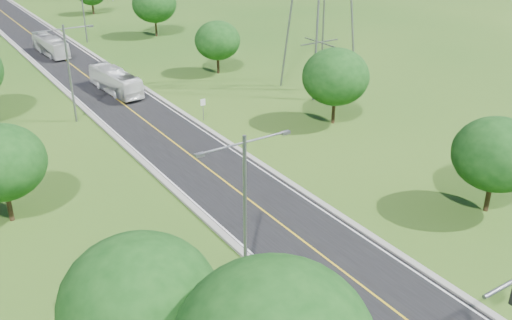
{
  "coord_description": "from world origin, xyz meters",
  "views": [
    {
      "loc": [
        -20.66,
        -11.52,
        21.65
      ],
      "look_at": [
        0.98,
        21.54,
        3.0
      ],
      "focal_mm": 40.0,
      "sensor_mm": 36.0,
      "label": 1
    }
  ],
  "objects": [
    {
      "name": "tree_rc",
      "position": [
        15.0,
        52.0,
        4.33
      ],
      "size": [
        5.88,
        5.88,
        6.84
      ],
      "color": "black",
      "rests_on": "ground"
    },
    {
      "name": "streetlight_near_left",
      "position": [
        -6.0,
        12.0,
        5.94
      ],
      "size": [
        5.9,
        0.25,
        10.0
      ],
      "color": "slate",
      "rests_on": "ground"
    },
    {
      "name": "tree_lb",
      "position": [
        -16.0,
        28.0,
        4.64
      ],
      "size": [
        6.3,
        6.3,
        7.33
      ],
      "color": "black",
      "rests_on": "ground"
    },
    {
      "name": "tree_ra",
      "position": [
        14.0,
        10.0,
        4.64
      ],
      "size": [
        6.3,
        6.3,
        7.33
      ],
      "color": "black",
      "rests_on": "ground"
    },
    {
      "name": "bus_outbound",
      "position": [
        0.84,
        51.57,
        1.46
      ],
      "size": [
        3.12,
        10.19,
        2.8
      ],
      "primitive_type": "imported",
      "rotation": [
        0.0,
        0.0,
        3.22
      ],
      "color": "white",
      "rests_on": "road"
    },
    {
      "name": "tree_la",
      "position": [
        -14.0,
        8.0,
        5.27
      ],
      "size": [
        7.14,
        7.14,
        8.3
      ],
      "color": "black",
      "rests_on": "ground"
    },
    {
      "name": "tree_rb",
      "position": [
        16.0,
        30.0,
        4.95
      ],
      "size": [
        6.72,
        6.72,
        7.82
      ],
      "color": "black",
      "rests_on": "ground"
    },
    {
      "name": "ground",
      "position": [
        0.0,
        60.0,
        0.0
      ],
      "size": [
        260.0,
        260.0,
        0.0
      ],
      "primitive_type": "plane",
      "color": "#1E4A14",
      "rests_on": "ground"
    },
    {
      "name": "streetlight_far_right",
      "position": [
        6.0,
        78.0,
        5.94
      ],
      "size": [
        5.9,
        0.25,
        10.0
      ],
      "color": "slate",
      "rests_on": "ground"
    },
    {
      "name": "curb_left",
      "position": [
        -4.25,
        66.0,
        0.11
      ],
      "size": [
        0.5,
        150.0,
        0.22
      ],
      "primitive_type": "cube",
      "color": "gray",
      "rests_on": "ground"
    },
    {
      "name": "road",
      "position": [
        0.0,
        66.0,
        0.03
      ],
      "size": [
        8.0,
        150.0,
        0.06
      ],
      "primitive_type": "cube",
      "color": "black",
      "rests_on": "ground"
    },
    {
      "name": "curb_right",
      "position": [
        4.25,
        66.0,
        0.11
      ],
      "size": [
        0.5,
        150.0,
        0.22
      ],
      "primitive_type": "cube",
      "color": "gray",
      "rests_on": "ground"
    },
    {
      "name": "streetlight_mid_left",
      "position": [
        -6.0,
        45.0,
        5.94
      ],
      "size": [
        5.9,
        0.25,
        10.0
      ],
      "color": "slate",
      "rests_on": "ground"
    },
    {
      "name": "speed_limit_sign",
      "position": [
        5.2,
        37.98,
        1.6
      ],
      "size": [
        0.55,
        0.09,
        2.4
      ],
      "color": "slate",
      "rests_on": "ground"
    },
    {
      "name": "bus_inbound",
      "position": [
        -0.8,
        73.27,
        1.39
      ],
      "size": [
        2.92,
        9.71,
        2.67
      ],
      "primitive_type": "imported",
      "rotation": [
        0.0,
        0.0,
        0.07
      ],
      "color": "white",
      "rests_on": "road"
    },
    {
      "name": "tree_rd",
      "position": [
        17.0,
        76.0,
        5.27
      ],
      "size": [
        7.14,
        7.14,
        8.3
      ],
      "color": "black",
      "rests_on": "ground"
    }
  ]
}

